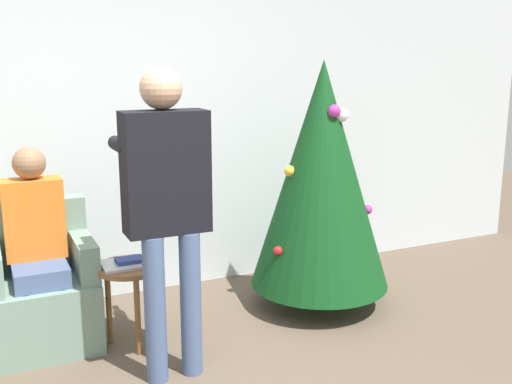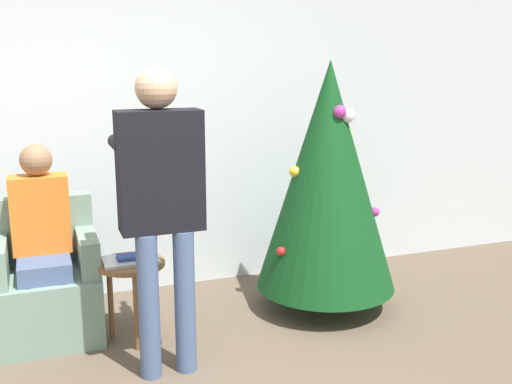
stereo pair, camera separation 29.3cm
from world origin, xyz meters
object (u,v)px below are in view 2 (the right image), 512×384
at_px(person_standing, 161,193).
at_px(side_stool, 131,274).
at_px(christmas_tree, 328,176).
at_px(armchair, 46,286).
at_px(person_seated, 42,235).

relative_size(person_standing, side_stool, 3.28).
height_order(christmas_tree, armchair, christmas_tree).
bearing_deg(side_stool, person_seated, 153.96).
bearing_deg(person_standing, person_seated, 132.60).
height_order(person_seated, person_standing, person_standing).
xyz_separation_m(christmas_tree, armchair, (-1.92, 0.22, -0.64)).
xyz_separation_m(christmas_tree, side_stool, (-1.40, -0.05, -0.53)).
height_order(person_standing, side_stool, person_standing).
distance_m(person_seated, person_standing, 1.01).
bearing_deg(side_stool, christmas_tree, 2.10).
distance_m(armchair, side_stool, 0.59).
xyz_separation_m(armchair, side_stool, (0.51, -0.27, 0.11)).
xyz_separation_m(christmas_tree, person_seated, (-1.92, 0.20, -0.28)).
distance_m(christmas_tree, person_standing, 1.38).
bearing_deg(person_seated, armchair, 90.00).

